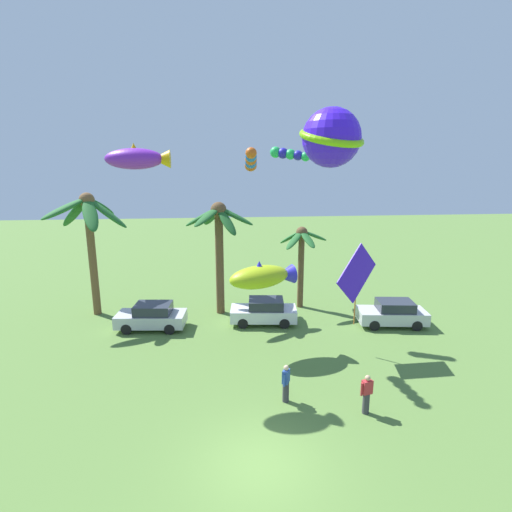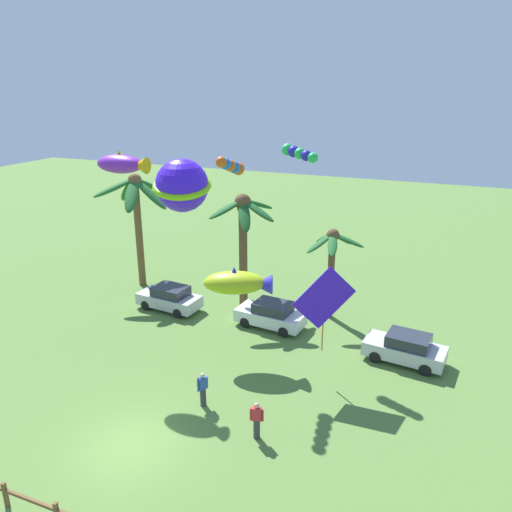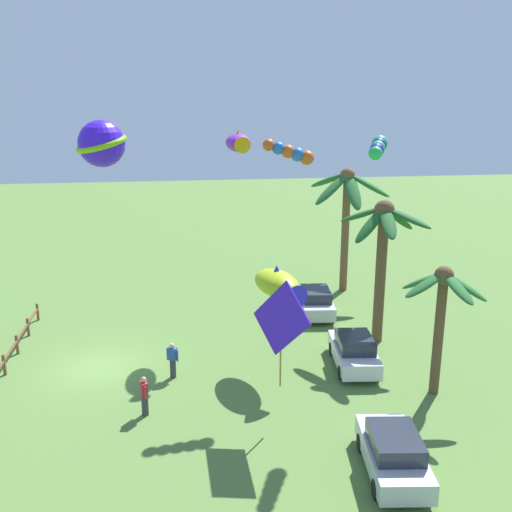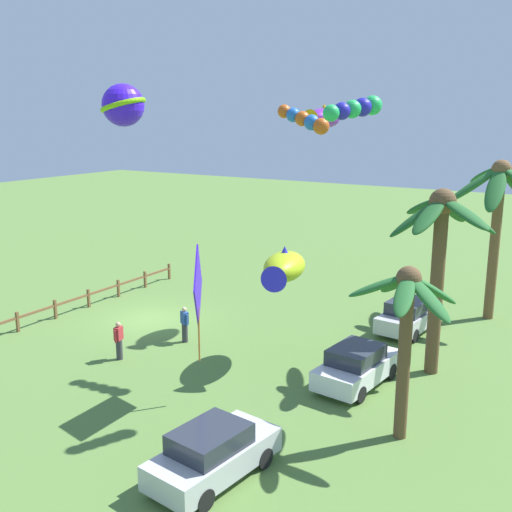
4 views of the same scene
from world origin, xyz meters
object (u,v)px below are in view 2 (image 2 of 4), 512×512
Objects in this scene: kite_fish_3 at (123,164)px; kite_fish_2 at (238,283)px; palm_tree_0 at (243,223)px; palm_tree_1 at (136,201)px; parked_car_0 at (405,348)px; spectator_0 at (257,420)px; kite_ball_0 at (182,185)px; kite_diamond_1 at (324,299)px; spectator_1 at (203,389)px; palm_tree_2 at (332,252)px; parked_car_2 at (271,314)px; kite_tube_5 at (298,153)px; kite_tube_4 at (231,166)px; parked_car_1 at (170,298)px.

kite_fish_2 is at bearing 11.34° from kite_fish_3.
palm_tree_1 reaches higher than palm_tree_0.
parked_car_0 is 9.30m from spectator_0.
kite_ball_0 reaches higher than kite_diamond_1.
kite_ball_0 reaches higher than kite_fish_2.
palm_tree_2 is at bearing 74.93° from spectator_1.
kite_fish_3 is at bearing 148.49° from spectator_1.
palm_tree_2 is at bearing 42.82° from parked_car_2.
palm_tree_0 is at bearing 153.84° from kite_tube_5.
kite_fish_2 is at bearing 119.95° from spectator_0.
kite_tube_4 is 1.02× the size of kite_tube_5.
parked_car_1 is 1.48× the size of kite_fish_3.
palm_tree_2 is 10.24m from parked_car_1.
kite_tube_4 is at bearing -168.22° from parked_car_0.
palm_tree_2 is 6.78m from kite_diamond_1.
kite_fish_3 is (4.48, -7.02, 3.66)m from palm_tree_1.
parked_car_2 is at bearing -13.81° from palm_tree_1.
parked_car_0 is at bearing 14.21° from kite_fish_3.
kite_fish_2 is 7.92m from kite_fish_3.
kite_tube_4 reaches higher than spectator_0.
spectator_0 is 12.99m from kite_tube_5.
parked_car_2 is 11.50m from kite_fish_3.
kite_tube_5 is at bearing -26.16° from palm_tree_0.
palm_tree_0 reaches higher than kite_fish_2.
palm_tree_2 is 8.55m from kite_tube_4.
palm_tree_1 is 3.54× the size of kite_tube_4.
palm_tree_2 is 2.19× the size of kite_ball_0.
parked_car_1 is (3.85, -2.72, -5.13)m from palm_tree_1.
kite_tube_5 is at bearing 62.63° from kite_fish_2.
kite_ball_0 is (0.79, -2.23, 9.24)m from spectator_1.
kite_fish_3 is at bearing -141.05° from palm_tree_2.
kite_tube_5 reaches higher than spectator_0.
palm_tree_1 is at bearing 122.52° from kite_fish_3.
palm_tree_0 is 4.47× the size of spectator_0.
kite_diamond_1 is 1.94× the size of kite_tube_5.
parked_car_1 is at bearing -178.57° from parked_car_2.
spectator_0 is (5.40, -11.12, -4.50)m from palm_tree_0.
kite_ball_0 is (11.10, -12.83, 4.17)m from palm_tree_1.
kite_ball_0 reaches higher than parked_car_1.
palm_tree_1 is at bearing 166.19° from parked_car_2.
spectator_0 is at bearing -89.69° from palm_tree_2.
kite_fish_2 is at bearing -27.84° from parked_car_1.
kite_ball_0 is at bearing -151.06° from spectator_0.
kite_tube_5 reaches higher than parked_car_1.
palm_tree_1 reaches higher than palm_tree_2.
palm_tree_0 is 13.15m from spectator_0.
palm_tree_0 is 11.49m from parked_car_0.
kite_tube_4 reaches higher than kite_fish_2.
palm_tree_0 is 5.96m from kite_fish_2.
palm_tree_2 is at bearing 100.85° from kite_diamond_1.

